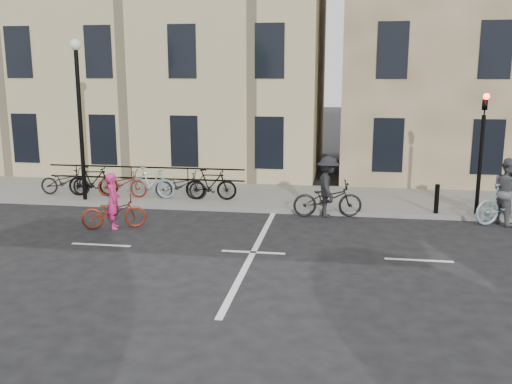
# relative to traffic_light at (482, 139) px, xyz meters

# --- Properties ---
(ground) EXTENTS (120.00, 120.00, 0.00)m
(ground) POSITION_rel_traffic_light_xyz_m (-6.20, -4.34, -2.45)
(ground) COLOR black
(ground) RESTS_ON ground
(sidewalk) EXTENTS (46.00, 4.00, 0.15)m
(sidewalk) POSITION_rel_traffic_light_xyz_m (-10.20, 1.66, -2.38)
(sidewalk) COLOR slate
(sidewalk) RESTS_ON ground
(building_east) EXTENTS (14.00, 10.00, 12.00)m
(building_east) POSITION_rel_traffic_light_xyz_m (2.80, 8.66, 3.70)
(building_east) COLOR #83714F
(building_east) RESTS_ON sidewalk
(building_west) EXTENTS (20.00, 10.00, 10.00)m
(building_west) POSITION_rel_traffic_light_xyz_m (-15.20, 8.66, 2.70)
(building_west) COLOR tan
(building_west) RESTS_ON sidewalk
(traffic_light) EXTENTS (0.18, 0.30, 3.90)m
(traffic_light) POSITION_rel_traffic_light_xyz_m (0.00, 0.00, 0.00)
(traffic_light) COLOR black
(traffic_light) RESTS_ON sidewalk
(lamp_post) EXTENTS (0.36, 0.36, 5.28)m
(lamp_post) POSITION_rel_traffic_light_xyz_m (-12.70, 0.06, 1.04)
(lamp_post) COLOR black
(lamp_post) RESTS_ON sidewalk
(bollard_east) EXTENTS (0.14, 0.14, 0.90)m
(bollard_east) POSITION_rel_traffic_light_xyz_m (-1.20, -0.09, -1.85)
(bollard_east) COLOR black
(bollard_east) RESTS_ON sidewalk
(parked_bikes) EXTENTS (7.25, 1.23, 1.05)m
(parked_bikes) POSITION_rel_traffic_light_xyz_m (-11.12, 0.70, -1.81)
(parked_bikes) COLOR black
(parked_bikes) RESTS_ON sidewalk
(cyclist_pink) EXTENTS (1.91, 1.24, 1.61)m
(cyclist_pink) POSITION_rel_traffic_light_xyz_m (-10.50, -2.73, -1.90)
(cyclist_pink) COLOR maroon
(cyclist_pink) RESTS_ON ground
(cyclist_grey) EXTENTS (2.10, 1.36, 1.97)m
(cyclist_grey) POSITION_rel_traffic_light_xyz_m (0.70, -0.54, -1.66)
(cyclist_grey) COLOR #81A3A9
(cyclist_grey) RESTS_ON ground
(cyclist_dark) EXTENTS (2.21, 1.32, 1.89)m
(cyclist_dark) POSITION_rel_traffic_light_xyz_m (-4.50, -0.44, -1.71)
(cyclist_dark) COLOR black
(cyclist_dark) RESTS_ON ground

